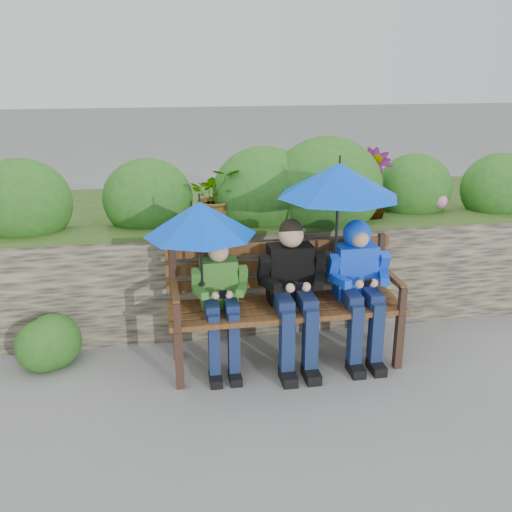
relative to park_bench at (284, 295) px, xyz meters
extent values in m
plane|color=gray|center=(-0.24, -0.10, -0.58)|extent=(60.00, 60.00, 0.00)
cube|color=#312D29|center=(-0.24, 0.65, -0.08)|extent=(8.00, 0.40, 1.00)
cube|color=#2B411C|center=(-0.24, 0.65, 0.43)|extent=(8.00, 0.42, 0.04)
cube|color=#2B411C|center=(-0.24, 1.85, -0.10)|extent=(8.00, 2.00, 0.96)
ellipsoid|color=#29551F|center=(-2.19, 0.88, 0.68)|extent=(0.88, 0.71, 0.79)
ellipsoid|color=#29551F|center=(-1.09, 0.94, 0.66)|extent=(0.83, 0.66, 0.75)
ellipsoid|color=#29551F|center=(-0.02, 0.85, 0.70)|extent=(0.96, 0.76, 0.86)
ellipsoid|color=#29551F|center=(0.57, 0.76, 0.74)|extent=(1.08, 0.86, 0.97)
ellipsoid|color=#29551F|center=(1.56, 0.99, 0.65)|extent=(0.78, 0.63, 0.70)
ellipsoid|color=#29551F|center=(2.41, 0.85, 0.65)|extent=(0.79, 0.63, 0.71)
sphere|color=#CF70AC|center=(-2.03, 0.75, 0.57)|extent=(0.14, 0.14, 0.14)
sphere|color=#CF70AC|center=(0.13, 0.75, 0.57)|extent=(0.14, 0.14, 0.14)
sphere|color=#CF70AC|center=(1.73, 0.75, 0.57)|extent=(0.14, 0.14, 0.14)
imported|color=#29551F|center=(-0.47, 0.75, 0.71)|extent=(0.48, 0.41, 0.53)
imported|color=#29551F|center=(1.01, 0.75, 0.77)|extent=(0.36, 0.36, 0.65)
sphere|color=#29551F|center=(-1.94, 0.25, -0.38)|extent=(0.47, 0.47, 0.47)
sphere|color=#29551F|center=(-2.02, 0.20, -0.39)|extent=(0.45, 0.45, 0.45)
cube|color=#36231A|center=(-0.91, -0.33, -0.34)|extent=(0.06, 0.06, 0.49)
cube|color=#36231A|center=(-0.91, 0.15, -0.34)|extent=(0.06, 0.06, 0.49)
cube|color=#36231A|center=(0.91, -0.33, -0.34)|extent=(0.06, 0.06, 0.49)
cube|color=#36231A|center=(0.91, 0.15, -0.34)|extent=(0.06, 0.06, 0.49)
cube|color=brown|center=(0.00, -0.30, -0.08)|extent=(1.95, 0.11, 0.04)
cube|color=brown|center=(0.00, -0.16, -0.08)|extent=(1.95, 0.11, 0.04)
cube|color=brown|center=(0.00, -0.02, -0.08)|extent=(1.95, 0.11, 0.04)
cube|color=brown|center=(0.00, 0.13, -0.08)|extent=(1.95, 0.11, 0.04)
cube|color=#36231A|center=(-0.91, 0.17, 0.17)|extent=(0.05, 0.05, 0.54)
cube|color=brown|center=(-0.91, -0.09, 0.14)|extent=(0.05, 0.51, 0.04)
cube|color=#36231A|center=(-0.91, -0.33, 0.02)|extent=(0.05, 0.05, 0.24)
cube|color=#36231A|center=(0.91, 0.17, 0.17)|extent=(0.05, 0.05, 0.54)
cube|color=brown|center=(0.91, -0.09, 0.14)|extent=(0.05, 0.51, 0.04)
cube|color=#36231A|center=(0.91, -0.33, 0.02)|extent=(0.05, 0.05, 0.24)
cube|color=brown|center=(0.00, 0.19, 0.06)|extent=(1.95, 0.04, 0.10)
cube|color=brown|center=(0.00, 0.19, 0.22)|extent=(1.95, 0.04, 0.10)
cube|color=brown|center=(0.00, 0.19, 0.37)|extent=(1.95, 0.04, 0.10)
cube|color=#458133|center=(-0.55, 0.01, 0.15)|extent=(0.30, 0.18, 0.40)
sphere|color=#DCAC7F|center=(-0.55, -0.01, 0.42)|extent=(0.17, 0.17, 0.17)
sphere|color=tan|center=(-0.55, 0.00, 0.45)|extent=(0.16, 0.16, 0.16)
cube|color=#15214B|center=(-0.63, -0.13, 0.00)|extent=(0.11, 0.28, 0.11)
cube|color=#15214B|center=(-0.63, -0.27, -0.29)|extent=(0.09, 0.10, 0.58)
cube|color=black|center=(-0.63, -0.32, -0.55)|extent=(0.10, 0.19, 0.07)
cube|color=#15214B|center=(-0.47, -0.13, 0.00)|extent=(0.11, 0.28, 0.11)
cube|color=#15214B|center=(-0.47, -0.27, -0.29)|extent=(0.09, 0.10, 0.58)
cube|color=black|center=(-0.47, -0.32, -0.55)|extent=(0.10, 0.19, 0.07)
cube|color=#458133|center=(-0.74, -0.03, 0.20)|extent=(0.07, 0.16, 0.22)
cube|color=#458133|center=(-0.71, -0.15, 0.14)|extent=(0.11, 0.19, 0.06)
sphere|color=#DCAC7F|center=(-0.60, -0.23, 0.14)|extent=(0.06, 0.06, 0.06)
cube|color=#458133|center=(-0.36, -0.03, 0.20)|extent=(0.07, 0.16, 0.22)
cube|color=#458133|center=(-0.39, -0.15, 0.14)|extent=(0.11, 0.19, 0.06)
sphere|color=#DCAC7F|center=(-0.50, -0.23, 0.14)|extent=(0.06, 0.06, 0.06)
cube|color=black|center=(-0.55, -0.24, 0.15)|extent=(0.06, 0.07, 0.09)
cube|color=black|center=(0.05, 0.01, 0.19)|extent=(0.36, 0.21, 0.49)
sphere|color=#DCAC7F|center=(0.05, -0.01, 0.53)|extent=(0.20, 0.20, 0.20)
sphere|color=black|center=(0.05, 0.00, 0.57)|extent=(0.19, 0.19, 0.19)
cube|color=#15214B|center=(-0.05, -0.16, 0.01)|extent=(0.13, 0.34, 0.13)
cube|color=#15214B|center=(-0.05, -0.33, -0.29)|extent=(0.11, 0.12, 0.59)
cube|color=black|center=(-0.05, -0.40, -0.54)|extent=(0.12, 0.24, 0.09)
cube|color=#15214B|center=(0.14, -0.16, 0.01)|extent=(0.13, 0.34, 0.13)
cube|color=#15214B|center=(0.14, -0.33, -0.29)|extent=(0.11, 0.12, 0.59)
cube|color=black|center=(0.14, -0.40, -0.54)|extent=(0.12, 0.24, 0.09)
cube|color=black|center=(-0.18, -0.04, 0.26)|extent=(0.09, 0.20, 0.27)
cube|color=black|center=(-0.15, -0.18, 0.18)|extent=(0.14, 0.23, 0.07)
sphere|color=#DCAC7F|center=(-0.02, -0.28, 0.18)|extent=(0.07, 0.07, 0.07)
cube|color=black|center=(0.28, -0.04, 0.26)|extent=(0.09, 0.20, 0.27)
cube|color=black|center=(0.25, -0.18, 0.18)|extent=(0.14, 0.23, 0.07)
sphere|color=#DCAC7F|center=(0.11, -0.28, 0.18)|extent=(0.07, 0.07, 0.07)
cube|color=black|center=(0.05, -0.29, 0.19)|extent=(0.06, 0.07, 0.09)
cube|color=blue|center=(0.62, 0.01, 0.18)|extent=(0.34, 0.20, 0.46)
sphere|color=#DCAC7F|center=(0.62, -0.01, 0.49)|extent=(0.19, 0.19, 0.19)
sphere|color=blue|center=(0.62, 0.02, 0.50)|extent=(0.24, 0.24, 0.24)
sphere|color=#DCAC7F|center=(0.62, -0.06, 0.48)|extent=(0.14, 0.14, 0.14)
cube|color=#15214B|center=(0.53, -0.15, 0.01)|extent=(0.12, 0.32, 0.12)
cube|color=#15214B|center=(0.53, -0.31, -0.29)|extent=(0.10, 0.11, 0.59)
cube|color=black|center=(0.53, -0.37, -0.54)|extent=(0.11, 0.22, 0.08)
cube|color=#15214B|center=(0.71, -0.15, 0.01)|extent=(0.12, 0.32, 0.12)
cube|color=#15214B|center=(0.71, -0.31, -0.29)|extent=(0.10, 0.11, 0.59)
cube|color=black|center=(0.71, -0.37, -0.54)|extent=(0.11, 0.22, 0.08)
cube|color=blue|center=(0.40, -0.04, 0.24)|extent=(0.08, 0.18, 0.26)
cube|color=blue|center=(0.44, -0.17, 0.17)|extent=(0.13, 0.21, 0.07)
sphere|color=#DCAC7F|center=(0.56, -0.26, 0.17)|extent=(0.07, 0.07, 0.07)
cube|color=blue|center=(0.84, -0.04, 0.24)|extent=(0.08, 0.18, 0.26)
cube|color=blue|center=(0.81, -0.17, 0.17)|extent=(0.13, 0.21, 0.07)
sphere|color=#DCAC7F|center=(0.68, -0.26, 0.17)|extent=(0.07, 0.07, 0.07)
cube|color=black|center=(0.62, -0.27, 0.18)|extent=(0.06, 0.07, 0.09)
cone|color=#0045F1|center=(-0.69, -0.08, 0.73)|extent=(0.88, 0.88, 0.26)
cylinder|color=black|center=(-0.69, -0.08, 0.89)|extent=(0.02, 0.02, 0.06)
cylinder|color=black|center=(-0.69, -0.08, 0.46)|extent=(0.02, 0.02, 0.54)
sphere|color=black|center=(-0.69, -0.08, 0.19)|extent=(0.04, 0.04, 0.04)
cone|color=#0045F1|center=(0.42, -0.04, 0.98)|extent=(0.99, 0.99, 0.27)
cylinder|color=black|center=(0.42, -0.04, 1.14)|extent=(0.02, 0.02, 0.06)
cylinder|color=black|center=(0.42, -0.04, 0.59)|extent=(0.02, 0.02, 0.77)
sphere|color=black|center=(0.42, -0.04, 0.21)|extent=(0.04, 0.04, 0.04)
camera|label=1|loc=(-1.01, -4.32, 1.86)|focal=40.00mm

